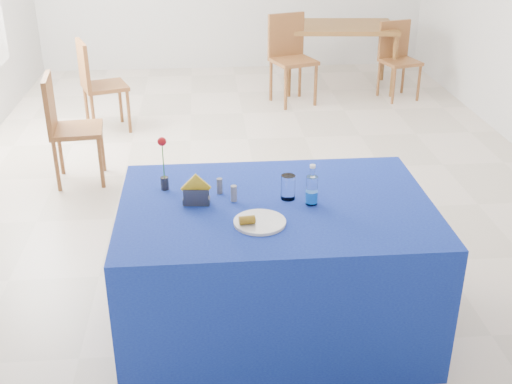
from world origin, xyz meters
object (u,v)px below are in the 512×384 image
at_px(chair_bg_right, 397,54).
at_px(chair_win_a, 65,122).
at_px(plate, 260,222).
at_px(chair_bg_left, 290,52).
at_px(blue_table, 275,266).
at_px(oak_table, 340,31).
at_px(water_bottle, 312,191).
at_px(chair_win_b, 96,80).

bearing_deg(chair_bg_right, chair_win_a, -163.26).
height_order(plate, chair_bg_left, chair_bg_left).
bearing_deg(blue_table, plate, -115.69).
distance_m(oak_table, chair_bg_left, 0.80).
xyz_separation_m(chair_bg_right, chair_win_a, (-3.31, -2.09, 0.03)).
height_order(blue_table, water_bottle, water_bottle).
height_order(chair_bg_right, chair_win_b, chair_win_b).
distance_m(water_bottle, chair_bg_left, 4.14).
xyz_separation_m(oak_table, chair_bg_right, (0.59, -0.40, -0.18)).
height_order(chair_win_a, chair_win_b, chair_win_b).
bearing_deg(plate, chair_bg_right, 65.79).
distance_m(chair_bg_left, chair_win_a, 2.90).
relative_size(water_bottle, chair_bg_right, 0.25).
distance_m(chair_bg_right, chair_win_b, 3.36).
bearing_deg(chair_win_b, chair_win_a, 157.12).
relative_size(oak_table, chair_bg_right, 1.57).
bearing_deg(water_bottle, chair_bg_right, 68.07).
distance_m(blue_table, chair_bg_right, 4.54).
height_order(water_bottle, chair_win_a, water_bottle).
height_order(blue_table, chair_bg_left, chair_bg_left).
distance_m(blue_table, chair_win_a, 2.52).
height_order(chair_bg_right, chair_win_a, chair_win_a).
relative_size(plate, oak_table, 0.19).
bearing_deg(oak_table, water_bottle, -103.39).
xyz_separation_m(oak_table, chair_bg_left, (-0.64, -0.47, -0.12)).
distance_m(blue_table, oak_table, 4.73).
distance_m(water_bottle, chair_win_b, 3.65).
distance_m(water_bottle, chair_win_a, 2.66).
xyz_separation_m(blue_table, oak_table, (1.27, 4.55, 0.30)).
bearing_deg(chair_win_b, plate, -179.13).
bearing_deg(chair_win_b, chair_bg_right, -94.12).
relative_size(plate, water_bottle, 1.18).
xyz_separation_m(plate, chair_win_b, (-1.28, 3.47, -0.25)).
height_order(blue_table, chair_bg_right, chair_bg_right).
distance_m(blue_table, chair_bg_left, 4.13).
bearing_deg(chair_win_a, chair_bg_right, -63.70).
relative_size(plate, chair_bg_left, 0.26).
distance_m(blue_table, chair_win_b, 3.54).
bearing_deg(chair_bg_right, plate, -129.72).
bearing_deg(chair_bg_right, chair_win_b, 179.74).
relative_size(blue_table, oak_table, 1.20).
height_order(water_bottle, chair_bg_left, water_bottle).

